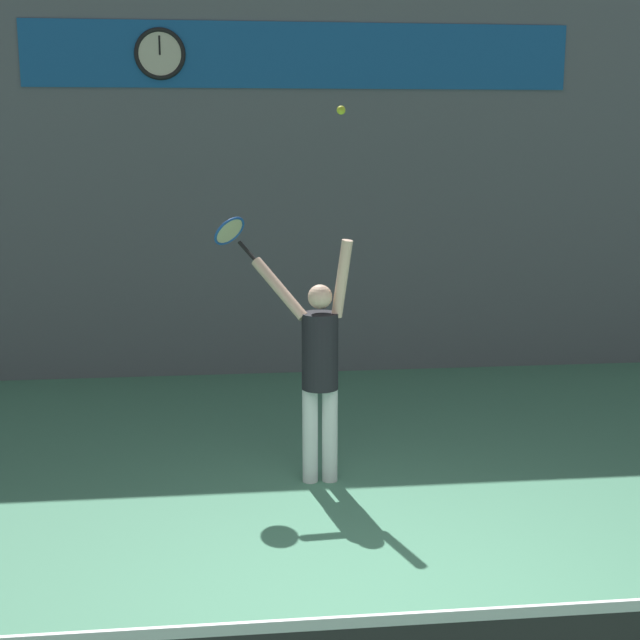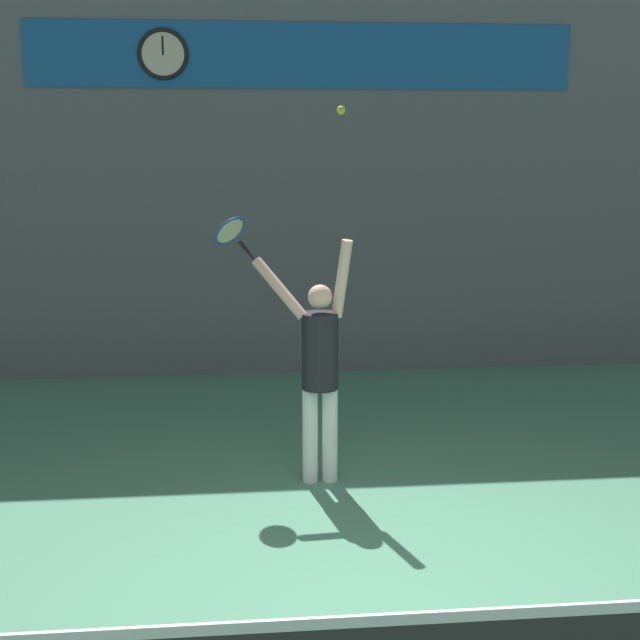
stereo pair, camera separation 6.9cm
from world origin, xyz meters
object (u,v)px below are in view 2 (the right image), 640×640
object	(u,v)px
tennis_racket	(232,233)
tennis_ball	(341,110)
scoreboard_clock	(163,54)
tennis_player	(319,363)

from	to	relation	value
tennis_racket	tennis_ball	size ratio (longest dim) A/B	6.09
scoreboard_clock	tennis_racket	size ratio (longest dim) A/B	1.39
scoreboard_clock	tennis_ball	world-z (taller)	scoreboard_clock
tennis_racket	scoreboard_clock	bearing A→B (deg)	103.62
tennis_racket	tennis_ball	bearing A→B (deg)	-32.70
tennis_ball	scoreboard_clock	bearing A→B (deg)	114.05
scoreboard_clock	tennis_player	bearing A→B (deg)	-67.91
tennis_ball	tennis_racket	bearing A→B (deg)	147.30
tennis_racket	tennis_ball	distance (m)	1.43
tennis_racket	tennis_ball	xyz separation A→B (m)	(0.86, -0.55, 1.00)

